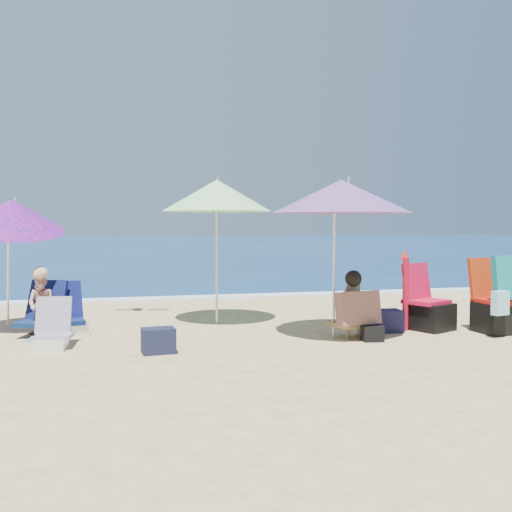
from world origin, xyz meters
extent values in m
plane|color=#D8BC84|center=(0.00, 0.00, 0.00)|extent=(120.00, 120.00, 0.00)
cube|color=navy|center=(0.00, 45.00, -0.05)|extent=(120.00, 80.00, 0.12)
cube|color=white|center=(0.00, 5.10, 0.02)|extent=(120.00, 0.50, 0.04)
cylinder|color=silver|center=(0.66, 0.44, 1.00)|extent=(0.05, 0.05, 2.01)
cone|color=#DE1D88|center=(0.72, 0.35, 1.93)|extent=(2.51, 2.51, 0.45)
cylinder|color=silver|center=(0.80, 0.27, 2.13)|extent=(0.04, 0.04, 0.12)
cylinder|color=silver|center=(-0.71, 1.90, 1.04)|extent=(0.05, 0.05, 2.09)
cone|color=green|center=(-0.69, 1.94, 2.00)|extent=(2.14, 2.14, 0.49)
cylinder|color=silver|center=(-0.67, 1.98, 2.22)|extent=(0.04, 0.04, 0.13)
cylinder|color=white|center=(-3.77, 2.06, 0.87)|extent=(0.15, 0.45, 1.70)
cone|color=#C61C71|center=(-3.69, 1.95, 1.69)|extent=(1.86, 1.91, 0.79)
cylinder|color=white|center=(-3.65, 2.01, 1.89)|extent=(0.04, 0.06, 0.12)
cylinder|color=maroon|center=(1.86, 0.65, 0.53)|extent=(0.12, 0.12, 1.07)
cone|color=red|center=(1.90, 0.76, 1.11)|extent=(0.16, 0.16, 0.13)
cube|color=#0C1B47|center=(-2.95, 1.47, 0.18)|extent=(0.58, 0.53, 0.06)
cube|color=#0C0F44|center=(-2.98, 1.75, 0.46)|extent=(0.55, 0.39, 0.54)
cube|color=silver|center=(-2.91, 1.52, 0.08)|extent=(0.61, 0.56, 0.16)
cube|color=#D94C58|center=(-3.01, 0.58, 0.16)|extent=(0.46, 0.42, 0.05)
cube|color=#C45745|center=(-3.03, 0.76, 0.39)|extent=(0.45, 0.29, 0.46)
cube|color=white|center=(-3.08, 0.50, 0.07)|extent=(0.48, 0.43, 0.14)
cube|color=red|center=(2.18, 0.62, 0.42)|extent=(0.71, 0.68, 0.06)
cube|color=#AB0C32|center=(2.12, 0.80, 0.70)|extent=(0.57, 0.37, 0.56)
cube|color=black|center=(2.25, 0.56, 0.20)|extent=(0.69, 0.66, 0.40)
cube|color=red|center=(3.09, 0.16, 0.46)|extent=(0.64, 0.58, 0.07)
cube|color=#9F280B|center=(3.06, 0.42, 0.76)|extent=(0.62, 0.21, 0.61)
cube|color=black|center=(3.07, 0.16, 0.22)|extent=(0.62, 0.56, 0.43)
cube|color=#0A8076|center=(3.07, -0.08, 0.81)|extent=(0.55, 0.22, 0.62)
cube|color=#8BCADF|center=(2.79, -0.24, 0.49)|extent=(0.26, 0.16, 0.33)
imported|color=tan|center=(0.90, 0.33, 0.46)|extent=(0.38, 0.30, 0.92)
cube|color=navy|center=(0.87, 0.36, 0.18)|extent=(0.61, 0.56, 0.06)
cube|color=#371177|center=(0.90, 0.16, 0.43)|extent=(0.67, 0.37, 0.47)
sphere|color=black|center=(0.86, 0.23, 0.82)|extent=(0.23, 0.23, 0.23)
imported|color=tan|center=(-3.25, 1.48, 0.43)|extent=(0.51, 0.45, 0.87)
cube|color=#0D2349|center=(-3.29, 1.41, 0.19)|extent=(0.65, 0.61, 0.06)
cube|color=#0B1240|center=(-3.20, 1.69, 0.47)|extent=(0.60, 0.46, 0.56)
sphere|color=#DEB380|center=(-3.27, 1.57, 0.86)|extent=(0.21, 0.21, 0.21)
cube|color=#161A32|center=(-1.76, -0.02, 0.15)|extent=(0.41, 0.31, 0.30)
cube|color=#1A1836|center=(1.55, 0.62, 0.16)|extent=(0.43, 0.33, 0.32)
cube|color=black|center=(1.05, 0.02, 0.10)|extent=(0.29, 0.22, 0.21)
camera|label=1|loc=(-2.28, -7.05, 1.53)|focal=40.98mm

